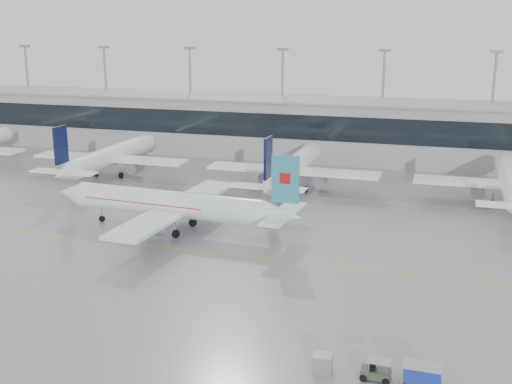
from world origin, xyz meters
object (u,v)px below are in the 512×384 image
(gse_unit, at_px, (323,363))
(baggage_cart, at_px, (422,374))
(air_canada_jet, at_px, (176,205))
(baggage_tug, at_px, (376,373))

(gse_unit, bearing_deg, baggage_cart, -4.29)
(baggage_cart, relative_size, gse_unit, 2.01)
(air_canada_jet, bearing_deg, baggage_tug, 139.18)
(air_canada_jet, relative_size, baggage_tug, 10.45)
(air_canada_jet, relative_size, baggage_cart, 12.17)
(air_canada_jet, xyz_separation_m, baggage_cart, (34.44, -30.51, -2.66))
(air_canada_jet, height_order, gse_unit, air_canada_jet)
(baggage_cart, bearing_deg, gse_unit, -179.01)
(air_canada_jet, xyz_separation_m, gse_unit, (26.53, -30.52, -2.99))
(baggage_tug, relative_size, gse_unit, 2.34)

